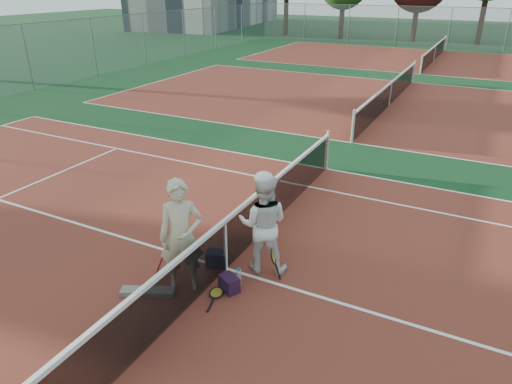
% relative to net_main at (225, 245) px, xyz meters
% --- Properties ---
extents(ground, '(130.00, 130.00, 0.00)m').
position_rel_net_main_xyz_m(ground, '(0.00, 0.00, -0.51)').
color(ground, '#0E3319').
rests_on(ground, ground).
extents(court_main, '(23.77, 10.97, 0.01)m').
position_rel_net_main_xyz_m(court_main, '(0.00, 0.00, -0.51)').
color(court_main, maroon).
rests_on(court_main, ground).
extents(court_far_a, '(23.77, 10.97, 0.01)m').
position_rel_net_main_xyz_m(court_far_a, '(0.00, 13.50, -0.51)').
color(court_far_a, maroon).
rests_on(court_far_a, ground).
extents(court_far_b, '(23.77, 10.97, 0.01)m').
position_rel_net_main_xyz_m(court_far_b, '(0.00, 27.00, -0.51)').
color(court_far_b, maroon).
rests_on(court_far_b, ground).
extents(net_main, '(0.10, 10.98, 1.02)m').
position_rel_net_main_xyz_m(net_main, '(0.00, 0.00, 0.00)').
color(net_main, black).
rests_on(net_main, ground).
extents(net_far_a, '(0.10, 10.98, 1.02)m').
position_rel_net_main_xyz_m(net_far_a, '(0.00, 13.50, 0.00)').
color(net_far_a, black).
rests_on(net_far_a, ground).
extents(net_far_b, '(0.10, 10.98, 1.02)m').
position_rel_net_main_xyz_m(net_far_b, '(0.00, 27.00, 0.00)').
color(net_far_b, black).
rests_on(net_far_b, ground).
extents(fence_back, '(32.00, 0.06, 3.00)m').
position_rel_net_main_xyz_m(fence_back, '(0.00, 34.00, 0.99)').
color(fence_back, slate).
rests_on(fence_back, ground).
extents(player_a, '(0.87, 0.80, 1.99)m').
position_rel_net_main_xyz_m(player_a, '(-0.35, -0.78, 0.48)').
color(player_a, beige).
rests_on(player_a, ground).
extents(player_b, '(1.06, 0.94, 1.83)m').
position_rel_net_main_xyz_m(player_b, '(0.59, 0.33, 0.41)').
color(player_b, silver).
rests_on(player_b, ground).
extents(racket_red, '(0.35, 0.35, 0.57)m').
position_rel_net_main_xyz_m(racket_red, '(-0.86, -0.65, -0.23)').
color(racket_red, maroon).
rests_on(racket_red, ground).
extents(racket_black_held, '(0.27, 0.32, 0.59)m').
position_rel_net_main_xyz_m(racket_black_held, '(0.89, 0.11, -0.22)').
color(racket_black_held, black).
rests_on(racket_black_held, ground).
extents(racket_spare, '(0.41, 0.65, 0.07)m').
position_rel_net_main_xyz_m(racket_spare, '(0.24, -0.73, -0.48)').
color(racket_spare, black).
rests_on(racket_spare, ground).
extents(sports_bag_navy, '(0.43, 0.35, 0.29)m').
position_rel_net_main_xyz_m(sports_bag_navy, '(-0.20, 0.01, -0.36)').
color(sports_bag_navy, black).
rests_on(sports_bag_navy, ground).
extents(sports_bag_purple, '(0.41, 0.36, 0.28)m').
position_rel_net_main_xyz_m(sports_bag_purple, '(0.38, -0.53, -0.37)').
color(sports_bag_purple, black).
rests_on(sports_bag_purple, ground).
extents(net_cover_canvas, '(0.90, 0.57, 0.09)m').
position_rel_net_main_xyz_m(net_cover_canvas, '(-0.79, -1.24, -0.46)').
color(net_cover_canvas, slate).
rests_on(net_cover_canvas, ground).
extents(water_bottle, '(0.09, 0.09, 0.30)m').
position_rel_net_main_xyz_m(water_bottle, '(0.44, -0.32, -0.36)').
color(water_bottle, silver).
rests_on(water_bottle, ground).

